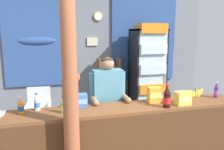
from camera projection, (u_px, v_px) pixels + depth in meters
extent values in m
plane|color=slate|center=(115.00, 147.00, 3.73)|extent=(7.57, 7.57, 0.00)
cube|color=slate|center=(94.00, 51.00, 5.18)|extent=(5.26, 0.12, 2.87)
cube|color=#2D4C89|center=(37.00, 36.00, 4.73)|extent=(1.39, 0.04, 2.14)
ellipsoid|color=#2D4C89|center=(38.00, 41.00, 4.73)|extent=(0.76, 0.10, 0.16)
cube|color=#2D4C89|center=(144.00, 35.00, 5.32)|extent=(1.57, 0.04, 2.14)
ellipsoid|color=#2D4C89|center=(144.00, 40.00, 5.33)|extent=(0.86, 0.10, 0.16)
cylinder|color=tan|center=(98.00, 16.00, 4.98)|extent=(0.20, 0.03, 0.20)
cylinder|color=white|center=(98.00, 16.00, 4.97)|extent=(0.17, 0.01, 0.17)
cube|color=beige|center=(92.00, 42.00, 5.05)|extent=(0.24, 0.02, 0.18)
cube|color=brown|center=(121.00, 108.00, 2.94)|extent=(3.39, 0.48, 0.04)
cube|color=#4E2E18|center=(126.00, 149.00, 2.82)|extent=(3.39, 0.04, 0.87)
cylinder|color=#995133|center=(72.00, 142.00, 2.46)|extent=(0.17, 0.17, 1.39)
cylinder|color=#995133|center=(67.00, 10.00, 2.21)|extent=(0.16, 0.16, 1.39)
ellipsoid|color=#995133|center=(77.00, 78.00, 2.35)|extent=(0.06, 0.05, 0.08)
cube|color=black|center=(143.00, 71.00, 5.29)|extent=(0.70, 0.04, 1.94)
cube|color=black|center=(133.00, 74.00, 4.96)|extent=(0.04, 0.57, 1.94)
cube|color=black|center=(161.00, 73.00, 5.12)|extent=(0.04, 0.57, 1.94)
cube|color=black|center=(148.00, 30.00, 4.86)|extent=(0.70, 0.57, 0.04)
cube|color=black|center=(146.00, 113.00, 5.21)|extent=(0.70, 0.57, 0.08)
cube|color=silver|center=(152.00, 73.00, 4.77)|extent=(0.64, 0.02, 1.78)
cylinder|color=#B7B7BC|center=(166.00, 75.00, 4.82)|extent=(0.02, 0.02, 0.40)
cube|color=silver|center=(147.00, 91.00, 5.11)|extent=(0.62, 0.49, 0.02)
cube|color=orange|center=(149.00, 87.00, 4.98)|extent=(0.58, 0.45, 0.20)
cube|color=silver|center=(147.00, 72.00, 5.03)|extent=(0.62, 0.49, 0.02)
cube|color=silver|center=(149.00, 68.00, 4.91)|extent=(0.58, 0.45, 0.20)
cube|color=silver|center=(148.00, 53.00, 4.95)|extent=(0.62, 0.49, 0.02)
cube|color=silver|center=(150.00, 49.00, 4.83)|extent=(0.58, 0.45, 0.20)
cube|color=silver|center=(148.00, 34.00, 4.88)|extent=(0.62, 0.49, 0.02)
cube|color=orange|center=(151.00, 28.00, 4.75)|extent=(0.58, 0.45, 0.20)
cube|color=brown|center=(99.00, 88.00, 5.01)|extent=(0.04, 0.28, 1.31)
cube|color=brown|center=(118.00, 87.00, 5.12)|extent=(0.04, 0.28, 1.31)
cube|color=brown|center=(109.00, 67.00, 4.98)|extent=(0.44, 0.28, 0.02)
cylinder|color=silver|center=(106.00, 64.00, 4.95)|extent=(0.07, 0.07, 0.11)
cylinder|color=silver|center=(112.00, 64.00, 4.99)|extent=(0.05, 0.05, 0.13)
cube|color=brown|center=(109.00, 84.00, 5.06)|extent=(0.44, 0.28, 0.02)
cylinder|color=black|center=(106.00, 81.00, 5.03)|extent=(0.06, 0.06, 0.12)
cylinder|color=black|center=(112.00, 81.00, 5.06)|extent=(0.06, 0.06, 0.11)
cube|color=brown|center=(109.00, 101.00, 5.13)|extent=(0.44, 0.28, 0.02)
cylinder|color=#56286B|center=(106.00, 98.00, 5.10)|extent=(0.05, 0.05, 0.14)
cylinder|color=orange|center=(112.00, 97.00, 5.13)|extent=(0.07, 0.07, 0.15)
cube|color=silver|center=(39.00, 112.00, 4.12)|extent=(0.47, 0.47, 0.04)
cube|color=silver|center=(39.00, 97.00, 4.27)|extent=(0.42, 0.07, 0.40)
cylinder|color=silver|center=(27.00, 128.00, 3.94)|extent=(0.04, 0.04, 0.44)
cylinder|color=silver|center=(49.00, 127.00, 4.01)|extent=(0.04, 0.04, 0.44)
cylinder|color=silver|center=(30.00, 120.00, 4.31)|extent=(0.04, 0.04, 0.44)
cylinder|color=silver|center=(51.00, 119.00, 4.38)|extent=(0.04, 0.04, 0.44)
cube|color=silver|center=(27.00, 106.00, 4.06)|extent=(0.07, 0.40, 0.03)
cube|color=silver|center=(50.00, 105.00, 4.14)|extent=(0.07, 0.40, 0.03)
cylinder|color=#28282D|center=(102.00, 132.00, 3.38)|extent=(0.11, 0.11, 0.78)
cylinder|color=#28282D|center=(113.00, 131.00, 3.43)|extent=(0.11, 0.11, 0.78)
cube|color=teal|center=(108.00, 89.00, 3.28)|extent=(0.42, 0.20, 0.56)
sphere|color=#997051|center=(107.00, 64.00, 3.21)|extent=(0.19, 0.19, 0.19)
ellipsoid|color=#2D2319|center=(107.00, 61.00, 3.21)|extent=(0.18, 0.18, 0.10)
cylinder|color=teal|center=(92.00, 85.00, 3.21)|extent=(0.08, 0.08, 0.35)
cylinder|color=#997051|center=(94.00, 100.00, 3.10)|extent=(0.07, 0.26, 0.07)
sphere|color=#997051|center=(96.00, 103.00, 2.98)|extent=(0.08, 0.08, 0.08)
cylinder|color=teal|center=(122.00, 83.00, 3.33)|extent=(0.08, 0.08, 0.35)
cylinder|color=#997051|center=(125.00, 98.00, 3.22)|extent=(0.07, 0.26, 0.07)
sphere|color=#997051|center=(128.00, 100.00, 3.09)|extent=(0.08, 0.08, 0.08)
cylinder|color=black|center=(167.00, 100.00, 2.91)|extent=(0.09, 0.09, 0.19)
cone|color=black|center=(167.00, 90.00, 2.88)|extent=(0.09, 0.09, 0.09)
cylinder|color=red|center=(168.00, 85.00, 2.87)|extent=(0.04, 0.04, 0.03)
cylinder|color=red|center=(167.00, 100.00, 2.91)|extent=(0.10, 0.10, 0.09)
cylinder|color=#75C64C|center=(63.00, 107.00, 2.71)|extent=(0.07, 0.07, 0.13)
cone|color=#75C64C|center=(63.00, 100.00, 2.70)|extent=(0.07, 0.07, 0.06)
cylinder|color=black|center=(63.00, 96.00, 2.69)|extent=(0.03, 0.03, 0.02)
cylinder|color=yellow|center=(63.00, 107.00, 2.71)|extent=(0.07, 0.07, 0.06)
cylinder|color=silver|center=(37.00, 105.00, 2.82)|extent=(0.07, 0.07, 0.14)
cone|color=silver|center=(37.00, 97.00, 2.80)|extent=(0.07, 0.07, 0.06)
cylinder|color=blue|center=(36.00, 94.00, 2.79)|extent=(0.03, 0.03, 0.02)
cylinder|color=blue|center=(37.00, 105.00, 2.82)|extent=(0.08, 0.08, 0.06)
cylinder|color=#56286B|center=(216.00, 92.00, 3.35)|extent=(0.06, 0.06, 0.15)
cone|color=#56286B|center=(217.00, 85.00, 3.33)|extent=(0.06, 0.06, 0.07)
cylinder|color=silver|center=(217.00, 82.00, 3.32)|extent=(0.03, 0.03, 0.02)
cylinder|color=purple|center=(216.00, 92.00, 3.35)|extent=(0.06, 0.06, 0.07)
cylinder|color=orange|center=(21.00, 108.00, 2.69)|extent=(0.07, 0.07, 0.13)
cone|color=orange|center=(20.00, 101.00, 2.67)|extent=(0.07, 0.07, 0.06)
cylinder|color=white|center=(20.00, 97.00, 2.66)|extent=(0.03, 0.03, 0.02)
cylinder|color=#194C99|center=(21.00, 108.00, 2.69)|extent=(0.07, 0.07, 0.06)
cube|color=gold|center=(154.00, 95.00, 3.11)|extent=(0.18, 0.10, 0.22)
cube|color=#FFE26D|center=(156.00, 96.00, 3.06)|extent=(0.16, 0.00, 0.08)
cube|color=#3D75B7|center=(78.00, 101.00, 2.92)|extent=(0.22, 0.13, 0.17)
cube|color=#7CB5F7|center=(79.00, 102.00, 2.85)|extent=(0.20, 0.00, 0.06)
cube|color=#EAD14C|center=(183.00, 98.00, 3.03)|extent=(0.19, 0.14, 0.17)
cube|color=#FFFF8C|center=(186.00, 100.00, 2.96)|extent=(0.18, 0.00, 0.06)
ellipsoid|color=#DBCC42|center=(190.00, 94.00, 3.33)|extent=(0.10, 0.03, 0.15)
ellipsoid|color=#DBCC42|center=(192.00, 94.00, 3.36)|extent=(0.08, 0.03, 0.13)
ellipsoid|color=#DBCC42|center=(194.00, 94.00, 3.36)|extent=(0.05, 0.04, 0.12)
ellipsoid|color=#DBCC42|center=(196.00, 93.00, 3.37)|extent=(0.04, 0.04, 0.14)
ellipsoid|color=#DBCC42|center=(198.00, 94.00, 3.38)|extent=(0.06, 0.04, 0.13)
ellipsoid|color=#DBCC42|center=(200.00, 93.00, 3.38)|extent=(0.10, 0.03, 0.15)
cylinder|color=olive|center=(196.00, 89.00, 3.34)|extent=(0.02, 0.02, 0.05)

